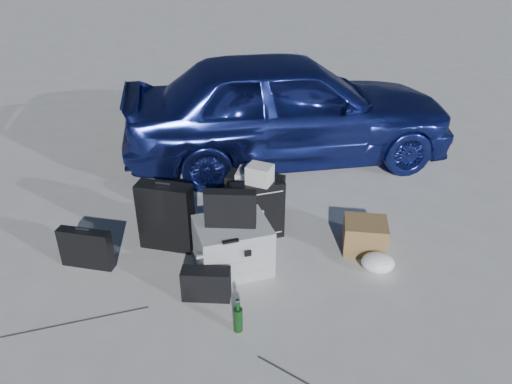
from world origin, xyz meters
TOP-DOWN VIEW (x-y plane):
  - ground at (0.00, 0.00)m, footprint 60.00×60.00m
  - car at (0.60, 2.65)m, footprint 4.31×2.35m
  - pelican_case at (0.01, 0.32)m, footprint 0.76×0.69m
  - laptop_bag at (0.00, 0.31)m, footprint 0.45×0.13m
  - briefcase at (-1.31, 0.32)m, footprint 0.50×0.20m
  - suitcase_left at (-0.63, 0.64)m, footprint 0.54×0.29m
  - suitcase_right at (0.23, 0.81)m, footprint 0.54×0.33m
  - white_carton at (0.25, 0.81)m, footprint 0.28×0.26m
  - duffel_bag at (0.20, 1.50)m, footprint 0.67×0.43m
  - flat_box_white at (0.18, 1.51)m, footprint 0.40×0.33m
  - flat_box_black at (0.20, 1.53)m, footprint 0.29×0.24m
  - cardboard_box at (1.25, 0.61)m, footprint 0.44×0.39m
  - plastic_bag at (1.31, 0.28)m, footprint 0.33×0.29m
  - messenger_bag at (-0.19, -0.10)m, footprint 0.41×0.17m
  - green_bottle at (0.09, -0.48)m, footprint 0.07×0.07m

SIDE VIEW (x-z plane):
  - ground at x=0.00m, z-range 0.00..0.00m
  - plastic_bag at x=1.31m, z-range 0.00..0.17m
  - messenger_bag at x=-0.19m, z-range 0.00..0.28m
  - green_bottle at x=0.09m, z-range 0.00..0.29m
  - cardboard_box at x=1.25m, z-range 0.00..0.30m
  - duffel_bag at x=0.20m, z-range 0.00..0.31m
  - briefcase at x=-1.31m, z-range 0.00..0.38m
  - pelican_case at x=0.01m, z-range 0.00..0.46m
  - suitcase_right at x=0.23m, z-range 0.00..0.60m
  - suitcase_left at x=-0.63m, z-range 0.00..0.67m
  - flat_box_white at x=0.18m, z-range 0.31..0.37m
  - flat_box_black at x=0.20m, z-range 0.37..0.43m
  - laptop_bag at x=0.00m, z-range 0.46..0.79m
  - white_carton at x=0.25m, z-range 0.60..0.78m
  - car at x=0.60m, z-range 0.00..1.39m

